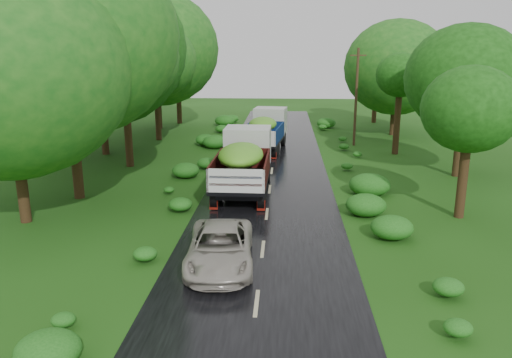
# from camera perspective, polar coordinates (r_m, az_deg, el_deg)

# --- Properties ---
(ground) EXTENTS (120.00, 120.00, 0.00)m
(ground) POSITION_cam_1_polar(r_m,az_deg,el_deg) (14.85, 0.06, -14.05)
(ground) COLOR #19420E
(ground) RESTS_ON ground
(road) EXTENTS (6.50, 80.00, 0.02)m
(road) POSITION_cam_1_polar(r_m,az_deg,el_deg) (19.37, 0.91, -6.88)
(road) COLOR black
(road) RESTS_ON ground
(road_lines) EXTENTS (0.12, 69.60, 0.00)m
(road_lines) POSITION_cam_1_polar(r_m,az_deg,el_deg) (20.30, 1.04, -5.81)
(road_lines) COLOR #BFB78C
(road_lines) RESTS_ON road
(truck_near) EXTENTS (2.62, 7.13, 2.98)m
(truck_near) POSITION_cam_1_polar(r_m,az_deg,el_deg) (25.27, -1.37, 2.27)
(truck_near) COLOR black
(truck_near) RESTS_ON ground
(truck_far) EXTENTS (3.14, 6.92, 2.81)m
(truck_far) POSITION_cam_1_polar(r_m,az_deg,el_deg) (35.76, 1.16, 5.83)
(truck_far) COLOR black
(truck_far) RESTS_ON ground
(car) EXTENTS (2.49, 4.83, 1.30)m
(car) POSITION_cam_1_polar(r_m,az_deg,el_deg) (16.92, -4.11, -7.80)
(car) COLOR #B1AA9D
(car) RESTS_ON road
(utility_pole) EXTENTS (1.22, 0.47, 7.15)m
(utility_pole) POSITION_cam_1_polar(r_m,az_deg,el_deg) (37.98, 11.38, 9.26)
(utility_pole) COLOR #382616
(utility_pole) RESTS_ON ground
(trees_left) EXTENTS (7.04, 32.61, 9.75)m
(trees_left) POSITION_cam_1_polar(r_m,az_deg,el_deg) (34.75, -15.41, 13.91)
(trees_left) COLOR black
(trees_left) RESTS_ON ground
(trees_right) EXTENTS (5.46, 31.40, 7.45)m
(trees_right) POSITION_cam_1_polar(r_m,az_deg,el_deg) (37.58, 17.42, 11.50)
(trees_right) COLOR black
(trees_right) RESTS_ON ground
(shrubs) EXTENTS (11.90, 44.00, 0.70)m
(shrubs) POSITION_cam_1_polar(r_m,az_deg,el_deg) (27.84, 1.71, 0.63)
(shrubs) COLOR #1B5C15
(shrubs) RESTS_ON ground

